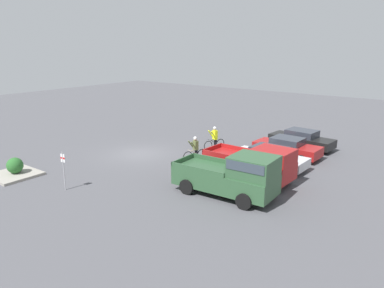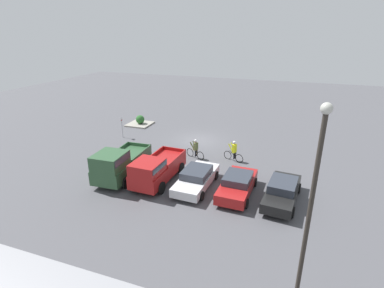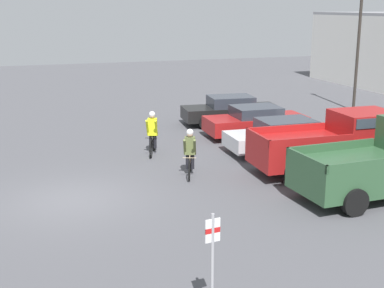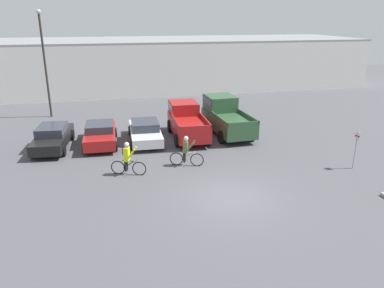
{
  "view_description": "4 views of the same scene",
  "coord_description": "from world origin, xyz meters",
  "views": [
    {
      "loc": [
        18.29,
        18.58,
        7.61
      ],
      "look_at": [
        -0.85,
        4.13,
        1.2
      ],
      "focal_mm": 35.0,
      "sensor_mm": 36.0,
      "label": 1
    },
    {
      "loc": [
        -8.66,
        25.95,
        10.06
      ],
      "look_at": [
        -0.85,
        4.13,
        1.2
      ],
      "focal_mm": 28.0,
      "sensor_mm": 36.0,
      "label": 2
    },
    {
      "loc": [
        15.69,
        -1.49,
        5.72
      ],
      "look_at": [
        -0.85,
        4.13,
        1.2
      ],
      "focal_mm": 50.0,
      "sensor_mm": 36.0,
      "label": 3
    },
    {
      "loc": [
        -5.12,
        -14.17,
        7.65
      ],
      "look_at": [
        -0.85,
        4.13,
        1.2
      ],
      "focal_mm": 35.0,
      "sensor_mm": 36.0,
      "label": 4
    }
  ],
  "objects": [
    {
      "name": "ground_plane",
      "position": [
        0.0,
        0.0,
        0.0
      ],
      "size": [
        80.0,
        80.0,
        0.0
      ],
      "primitive_type": "plane",
      "color": "#4C4C51"
    },
    {
      "name": "sedan_0",
      "position": [
        -8.45,
        8.73,
        0.71
      ],
      "size": [
        2.26,
        4.89,
        1.41
      ],
      "color": "black",
      "rests_on": "ground_plane"
    },
    {
      "name": "sedan_1",
      "position": [
        -5.65,
        8.79,
        0.69
      ],
      "size": [
        2.12,
        4.58,
        1.37
      ],
      "color": "maroon",
      "rests_on": "ground_plane"
    },
    {
      "name": "sedan_2",
      "position": [
        -2.85,
        8.78,
        0.67
      ],
      "size": [
        2.14,
        4.85,
        1.34
      ],
      "color": "silver",
      "rests_on": "ground_plane"
    },
    {
      "name": "pickup_truck_0",
      "position": [
        -0.03,
        9.23,
        1.09
      ],
      "size": [
        2.32,
        5.26,
        2.09
      ],
      "color": "maroon",
      "rests_on": "ground_plane"
    },
    {
      "name": "pickup_truck_1",
      "position": [
        2.73,
        9.49,
        1.2
      ],
      "size": [
        2.48,
        5.45,
        2.36
      ],
      "color": "#2D5133",
      "rests_on": "ground_plane"
    },
    {
      "name": "cyclist_0",
      "position": [
        -1.17,
        4.16,
        0.83
      ],
      "size": [
        1.75,
        0.72,
        1.68
      ],
      "color": "black",
      "rests_on": "ground_plane"
    },
    {
      "name": "cyclist_1",
      "position": [
        -4.3,
        3.64,
        0.86
      ],
      "size": [
        1.75,
        0.72,
        1.75
      ],
      "color": "black",
      "rests_on": "ground_plane"
    },
    {
      "name": "fire_lane_sign",
      "position": [
        7.34,
        1.74,
        1.28
      ],
      "size": [
        0.06,
        0.3,
        2.11
      ],
      "color": "#9E9EA3",
      "rests_on": "ground_plane"
    },
    {
      "name": "curb_island",
      "position": [
        7.84,
        -2.61,
        0.07
      ],
      "size": [
        2.56,
        2.56,
        0.15
      ],
      "primitive_type": "cube",
      "color": "gray",
      "rests_on": "ground_plane"
    },
    {
      "name": "shrub",
      "position": [
        7.76,
        -2.6,
        0.63
      ],
      "size": [
        0.96,
        0.96,
        0.96
      ],
      "color": "#286028",
      "rests_on": "curb_island"
    }
  ]
}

